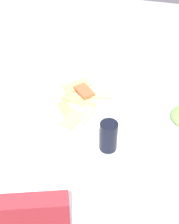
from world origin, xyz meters
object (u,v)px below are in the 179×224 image
pide_platter (85,103)px  spoon (151,198)px  fork (152,189)px  dining_table (93,140)px  paper_napkin (151,194)px  soda_can (108,136)px

pide_platter → spoon: 0.52m
pide_platter → fork: 0.49m
fork → dining_table: bearing=-37.1°
dining_table → paper_napkin: (-0.26, 0.26, 0.08)m
paper_napkin → spoon: (0.00, 0.02, 0.00)m
dining_table → pide_platter: pide_platter is taller
fork → spoon: (0.00, 0.04, 0.00)m
pide_platter → spoon: size_ratio=2.00×
dining_table → paper_napkin: size_ratio=6.65×
paper_napkin → dining_table: bearing=-45.3°
soda_can → paper_napkin: soda_can is taller
soda_can → fork: size_ratio=0.75×
pide_platter → fork: pide_platter is taller
dining_table → paper_napkin: bearing=134.7°
pide_platter → soda_can: (-0.15, 0.22, 0.05)m
paper_napkin → spoon: size_ratio=0.90×
spoon → dining_table: bearing=-36.9°
spoon → fork: bearing=-79.7°
dining_table → soda_can: size_ratio=8.60×
pide_platter → spoon: bearing=129.0°
soda_can → pide_platter: bearing=-56.2°
paper_napkin → spoon: 0.02m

